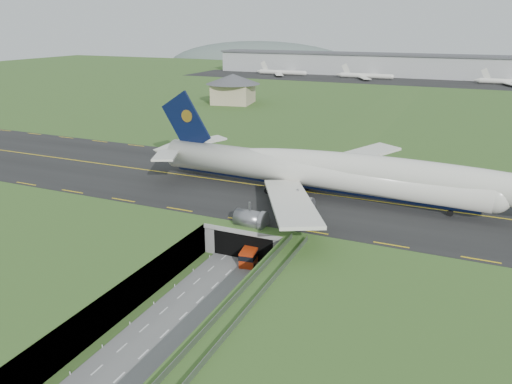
% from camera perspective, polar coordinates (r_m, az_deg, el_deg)
% --- Properties ---
extents(ground, '(900.00, 900.00, 0.00)m').
position_cam_1_polar(ground, '(87.58, -3.76, -9.85)').
color(ground, '#365B24').
rests_on(ground, ground).
extents(airfield_deck, '(800.00, 800.00, 6.00)m').
position_cam_1_polar(airfield_deck, '(86.18, -3.81, -8.09)').
color(airfield_deck, gray).
rests_on(airfield_deck, ground).
extents(trench_road, '(12.00, 75.00, 0.20)m').
position_cam_1_polar(trench_road, '(81.85, -6.24, -12.05)').
color(trench_road, slate).
rests_on(trench_road, ground).
extents(taxiway, '(800.00, 44.00, 0.18)m').
position_cam_1_polar(taxiway, '(112.98, 3.90, 0.26)').
color(taxiway, black).
rests_on(taxiway, airfield_deck).
extents(tunnel_portal, '(17.00, 22.30, 6.00)m').
position_cam_1_polar(tunnel_portal, '(99.75, 0.63, -3.96)').
color(tunnel_portal, gray).
rests_on(tunnel_portal, ground).
extents(guideway, '(3.00, 53.00, 7.05)m').
position_cam_1_polar(guideway, '(65.94, -2.99, -14.93)').
color(guideway, '#A8A8A3').
rests_on(guideway, ground).
extents(jumbo_jet, '(103.68, 64.95, 21.51)m').
position_cam_1_polar(jumbo_jet, '(106.19, 10.21, 2.01)').
color(jumbo_jet, silver).
rests_on(jumbo_jet, ground).
extents(shuttle_tram, '(3.79, 7.54, 2.95)m').
position_cam_1_polar(shuttle_tram, '(92.38, -0.57, -7.06)').
color(shuttle_tram, '#AB2A0B').
rests_on(shuttle_tram, ground).
extents(service_building, '(28.85, 28.85, 13.66)m').
position_cam_1_polar(service_building, '(236.25, -2.64, 12.00)').
color(service_building, tan).
rests_on(service_building, ground).
extents(cargo_terminal, '(320.00, 67.00, 15.60)m').
position_cam_1_polar(cargo_terminal, '(370.14, 18.66, 13.50)').
color(cargo_terminal, '#B2B2B2').
rests_on(cargo_terminal, ground).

